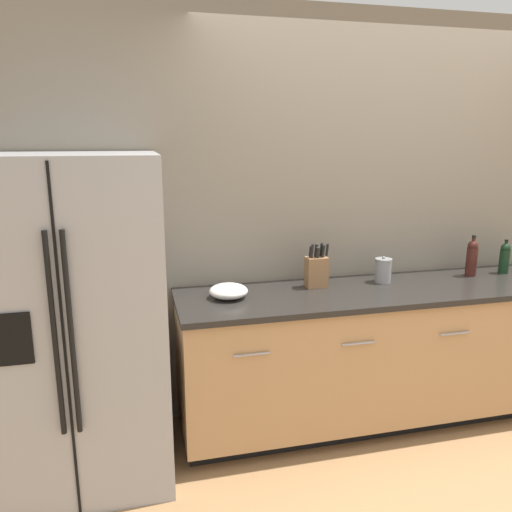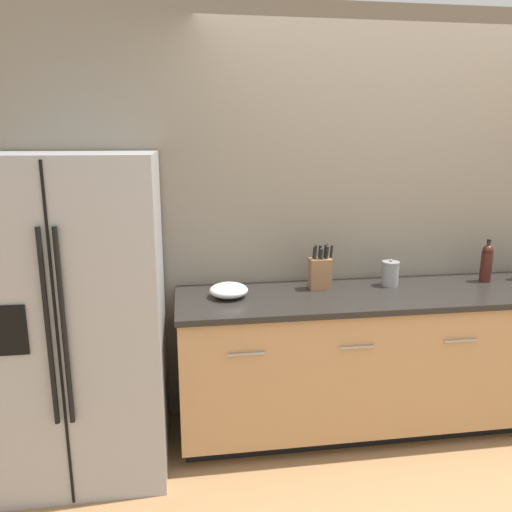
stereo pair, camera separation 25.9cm
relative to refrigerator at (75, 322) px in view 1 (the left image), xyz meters
The scene contains 9 objects.
ground_plane 2.23m from the refrigerator, 19.31° to the right, with size 14.00×14.00×0.00m, color #997047.
wall_back 2.04m from the refrigerator, 12.55° to the left, with size 10.00×0.05×2.60m.
counter_unit 1.87m from the refrigerator, ahead, with size 2.59×0.64×0.90m.
refrigerator is the anchor object (origin of this frame).
knife_block 1.44m from the refrigerator, ahead, with size 0.15×0.09×0.28m.
wine_bottle 2.55m from the refrigerator, ahead, with size 0.07×0.07×0.28m.
oil_bottle 2.81m from the refrigerator, ahead, with size 0.07×0.07×0.24m.
steel_canister 1.89m from the refrigerator, ahead, with size 0.11×0.11×0.17m.
mixing_bowl 0.86m from the refrigerator, ahead, with size 0.23×0.23×0.08m.
Camera 1 is at (-1.60, -1.95, 1.81)m, focal length 35.00 mm.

